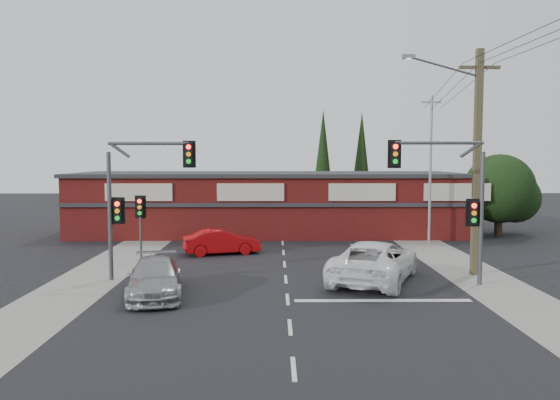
{
  "coord_description": "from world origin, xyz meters",
  "views": [
    {
      "loc": [
        -0.46,
        -21.15,
        5.24
      ],
      "look_at": [
        -0.24,
        3.0,
        3.38
      ],
      "focal_mm": 35.0,
      "sensor_mm": 36.0,
      "label": 1
    }
  ],
  "objects_px": {
    "white_suv": "(374,261)",
    "shop_building": "(268,202)",
    "silver_suv": "(155,278)",
    "utility_pole": "(474,154)",
    "red_sedan": "(222,242)"
  },
  "relations": [
    {
      "from": "silver_suv",
      "to": "utility_pole",
      "type": "xyz_separation_m",
      "value": [
        13.4,
        3.66,
        4.7
      ]
    },
    {
      "from": "red_sedan",
      "to": "shop_building",
      "type": "relative_size",
      "value": 0.15
    },
    {
      "from": "white_suv",
      "to": "silver_suv",
      "type": "bearing_deg",
      "value": 37.52
    },
    {
      "from": "shop_building",
      "to": "utility_pole",
      "type": "distance_m",
      "value": 17.15
    },
    {
      "from": "white_suv",
      "to": "shop_building",
      "type": "distance_m",
      "value": 16.09
    },
    {
      "from": "utility_pole",
      "to": "white_suv",
      "type": "bearing_deg",
      "value": -164.04
    },
    {
      "from": "silver_suv",
      "to": "shop_building",
      "type": "bearing_deg",
      "value": 66.88
    },
    {
      "from": "silver_suv",
      "to": "shop_building",
      "type": "height_order",
      "value": "shop_building"
    },
    {
      "from": "utility_pole",
      "to": "silver_suv",
      "type": "bearing_deg",
      "value": -164.72
    },
    {
      "from": "white_suv",
      "to": "red_sedan",
      "type": "relative_size",
      "value": 1.51
    },
    {
      "from": "white_suv",
      "to": "shop_building",
      "type": "bearing_deg",
      "value": -50.19
    },
    {
      "from": "silver_suv",
      "to": "shop_building",
      "type": "distance_m",
      "value": 18.17
    },
    {
      "from": "white_suv",
      "to": "utility_pole",
      "type": "height_order",
      "value": "utility_pole"
    },
    {
      "from": "silver_suv",
      "to": "utility_pole",
      "type": "distance_m",
      "value": 14.66
    },
    {
      "from": "shop_building",
      "to": "utility_pole",
      "type": "bearing_deg",
      "value": -56.24
    }
  ]
}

